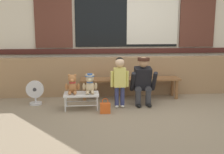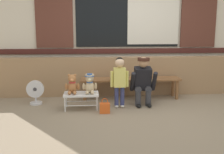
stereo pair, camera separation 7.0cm
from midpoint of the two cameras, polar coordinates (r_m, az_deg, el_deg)
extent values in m
plane|color=#84725B|center=(4.84, 5.78, -7.70)|extent=(60.00, 60.00, 0.00)
cube|color=#997551|center=(6.10, 3.31, 0.26)|extent=(6.78, 0.25, 0.85)
cube|color=beige|center=(6.53, 2.74, 13.12)|extent=(6.92, 0.20, 3.62)
cube|color=#471E19|center=(6.43, 2.82, 5.50)|extent=(6.36, 0.04, 0.12)
cube|color=black|center=(6.42, 2.88, 12.64)|extent=(2.40, 0.03, 1.40)
cube|color=silver|center=(6.51, 8.22, 12.52)|extent=(1.21, 0.02, 1.29)
cube|color=#562D23|center=(6.39, -12.56, 12.42)|extent=(0.84, 0.05, 1.43)
cube|color=#562D23|center=(6.85, 17.26, 12.06)|extent=(0.84, 0.05, 1.43)
cube|color=brown|center=(5.61, 3.73, -0.72)|extent=(2.10, 0.11, 0.04)
cube|color=brown|center=(5.75, 3.51, -0.44)|extent=(2.10, 0.11, 0.04)
cube|color=brown|center=(5.88, 3.29, -0.18)|extent=(2.10, 0.11, 0.04)
cylinder|color=brown|center=(5.59, -6.19, -3.10)|extent=(0.07, 0.07, 0.40)
cylinder|color=brown|center=(5.86, -6.15, -2.46)|extent=(0.07, 0.07, 0.40)
cylinder|color=brown|center=(5.88, 13.08, -2.63)|extent=(0.07, 0.07, 0.40)
cylinder|color=brown|center=(6.14, 12.26, -2.04)|extent=(0.07, 0.07, 0.40)
cube|color=silver|center=(5.06, -6.86, -3.62)|extent=(0.64, 0.36, 0.04)
cylinder|color=silver|center=(4.97, -10.22, -5.76)|extent=(0.02, 0.02, 0.26)
cylinder|color=silver|center=(5.26, -9.95, -4.85)|extent=(0.02, 0.02, 0.26)
cylinder|color=silver|center=(4.95, -3.49, -5.67)|extent=(0.02, 0.02, 0.26)
cylinder|color=silver|center=(5.24, -3.60, -4.76)|extent=(0.02, 0.02, 0.26)
cylinder|color=silver|center=(4.96, -6.85, -6.02)|extent=(0.58, 0.02, 0.02)
cylinder|color=silver|center=(5.25, -6.77, -5.09)|extent=(0.58, 0.02, 0.02)
ellipsoid|color=#A86B3D|center=(5.05, -8.70, -2.18)|extent=(0.17, 0.14, 0.22)
sphere|color=#A86B3D|center=(5.01, -8.75, -0.35)|extent=(0.15, 0.15, 0.15)
sphere|color=#E1955B|center=(4.96, -8.79, -0.60)|extent=(0.06, 0.06, 0.06)
sphere|color=#A86B3D|center=(5.01, -9.37, 0.32)|extent=(0.06, 0.06, 0.06)
ellipsoid|color=#A86B3D|center=(5.03, -9.97, -2.05)|extent=(0.06, 0.11, 0.16)
ellipsoid|color=#A86B3D|center=(4.96, -9.29, -3.32)|extent=(0.06, 0.15, 0.06)
sphere|color=#A86B3D|center=(5.01, -8.17, 0.34)|extent=(0.06, 0.06, 0.06)
ellipsoid|color=#A86B3D|center=(5.01, -7.47, -2.01)|extent=(0.06, 0.11, 0.16)
ellipsoid|color=#A86B3D|center=(4.96, -8.21, -3.31)|extent=(0.06, 0.15, 0.06)
torus|color=red|center=(5.03, -8.73, -1.13)|extent=(0.13, 0.13, 0.02)
ellipsoid|color=#CCB289|center=(5.04, -5.06, -2.12)|extent=(0.17, 0.14, 0.22)
sphere|color=#CCB289|center=(5.00, -5.09, -0.29)|extent=(0.15, 0.15, 0.15)
sphere|color=#FFEEBB|center=(4.95, -5.09, -0.54)|extent=(0.06, 0.06, 0.06)
sphere|color=#CCB289|center=(5.00, -5.71, 0.38)|extent=(0.06, 0.06, 0.06)
ellipsoid|color=#CCB289|center=(5.01, -6.32, -1.99)|extent=(0.06, 0.11, 0.16)
ellipsoid|color=#CCB289|center=(4.95, -5.58, -3.27)|extent=(0.06, 0.15, 0.06)
sphere|color=#CCB289|center=(5.00, -4.50, 0.40)|extent=(0.06, 0.06, 0.06)
ellipsoid|color=#CCB289|center=(5.01, -3.81, -1.95)|extent=(0.06, 0.11, 0.16)
ellipsoid|color=#CCB289|center=(4.95, -4.50, -3.25)|extent=(0.06, 0.15, 0.06)
torus|color=#335699|center=(5.02, -5.08, -1.08)|extent=(0.13, 0.13, 0.02)
cylinder|color=#335699|center=(5.00, -5.10, 0.19)|extent=(0.17, 0.17, 0.01)
cylinder|color=#335699|center=(4.99, -5.11, 0.44)|extent=(0.10, 0.10, 0.04)
cylinder|color=navy|center=(5.13, 0.60, -4.03)|extent=(0.08, 0.08, 0.36)
ellipsoid|color=silver|center=(5.17, 0.62, -6.18)|extent=(0.07, 0.12, 0.05)
cylinder|color=navy|center=(5.15, 1.83, -4.00)|extent=(0.08, 0.08, 0.36)
ellipsoid|color=silver|center=(5.18, 1.84, -6.15)|extent=(0.07, 0.12, 0.05)
cube|color=#DBD166|center=(5.06, 1.23, -0.07)|extent=(0.22, 0.15, 0.36)
cylinder|color=#DBD166|center=(5.05, -0.40, -0.43)|extent=(0.06, 0.06, 0.30)
cylinder|color=#DBD166|center=(5.09, 2.85, -0.38)|extent=(0.06, 0.06, 0.30)
sphere|color=#DBB28E|center=(5.02, 1.24, 3.07)|extent=(0.17, 0.17, 0.17)
sphere|color=black|center=(5.03, 1.23, 3.32)|extent=(0.16, 0.16, 0.16)
cylinder|color=#333338|center=(5.27, 5.14, -4.49)|extent=(0.11, 0.11, 0.30)
cylinder|color=#333338|center=(5.36, 4.90, -2.35)|extent=(0.13, 0.32, 0.13)
ellipsoid|color=black|center=(5.22, 5.27, -5.99)|extent=(0.09, 0.20, 0.06)
cylinder|color=#333338|center=(5.31, 7.27, -4.42)|extent=(0.11, 0.11, 0.30)
cylinder|color=#333338|center=(5.40, 6.99, -2.30)|extent=(0.13, 0.32, 0.13)
ellipsoid|color=black|center=(5.26, 7.43, -5.91)|extent=(0.09, 0.20, 0.06)
cube|color=black|center=(5.31, 6.05, -0.29)|extent=(0.32, 0.30, 0.47)
cylinder|color=black|center=(5.18, 3.98, -0.97)|extent=(0.08, 0.28, 0.40)
cylinder|color=black|center=(5.26, 8.50, -0.88)|extent=(0.08, 0.28, 0.40)
sphere|color=tan|center=(5.19, 6.27, 3.14)|extent=(0.20, 0.20, 0.20)
cylinder|color=#422319|center=(5.18, 6.28, 3.75)|extent=(0.23, 0.23, 0.06)
cube|color=brown|center=(5.46, 7.79, -1.52)|extent=(0.10, 0.22, 0.16)
cube|color=#DB561E|center=(4.83, -1.86, -6.57)|extent=(0.18, 0.11, 0.18)
torus|color=#DB561E|center=(4.80, -1.87, -5.14)|extent=(0.11, 0.01, 0.11)
cylinder|color=silver|center=(5.60, -16.07, -5.34)|extent=(0.24, 0.24, 0.04)
cylinder|color=silver|center=(5.58, -16.11, -4.65)|extent=(0.04, 0.04, 0.10)
cylinder|color=silver|center=(5.51, -16.26, -2.49)|extent=(0.34, 0.06, 0.34)
cylinder|color=#333338|center=(5.51, -16.26, -2.49)|extent=(0.07, 0.08, 0.07)
camera|label=1|loc=(0.03, -90.38, -0.07)|focal=43.45mm
camera|label=2|loc=(0.03, 89.62, 0.07)|focal=43.45mm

